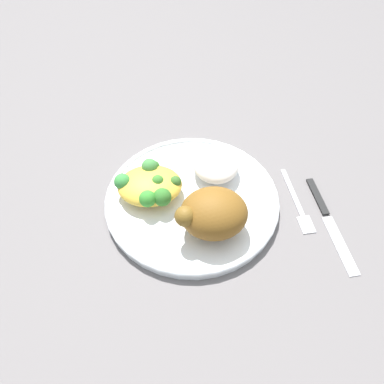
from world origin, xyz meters
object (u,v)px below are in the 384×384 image
at_px(rice_pile, 216,164).
at_px(knife, 327,215).
at_px(fork, 297,203).
at_px(roasted_chicken, 213,213).
at_px(plate, 192,199).
at_px(mac_cheese_with_broccoli, 150,185).

distance_m(rice_pile, knife, 0.21).
bearing_deg(fork, rice_pile, -26.47).
relative_size(roasted_chicken, knife, 0.58).
height_order(roasted_chicken, rice_pile, roasted_chicken).
bearing_deg(roasted_chicken, plate, -67.29).
height_order(roasted_chicken, knife, roasted_chicken).
bearing_deg(rice_pile, fork, 153.53).
bearing_deg(mac_cheese_with_broccoli, knife, 169.70).
xyz_separation_m(plate, roasted_chicken, (-0.03, 0.07, 0.05)).
bearing_deg(plate, roasted_chicken, 112.71).
xyz_separation_m(roasted_chicken, fork, (-0.15, -0.05, -0.05)).
height_order(plate, roasted_chicken, roasted_chicken).
xyz_separation_m(fork, knife, (-0.04, 0.03, 0.00)).
distance_m(plate, roasted_chicken, 0.08).
relative_size(roasted_chicken, rice_pile, 1.24).
bearing_deg(fork, mac_cheese_with_broccoli, -5.44).
relative_size(plate, knife, 1.55).
bearing_deg(plate, mac_cheese_with_broccoli, -8.84).
bearing_deg(roasted_chicken, knife, -173.44).
bearing_deg(plate, rice_pile, -129.32).
xyz_separation_m(rice_pile, fork, (-0.14, 0.07, -0.04)).
height_order(plate, mac_cheese_with_broccoli, mac_cheese_with_broccoli).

